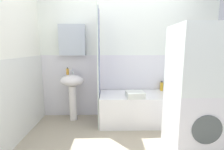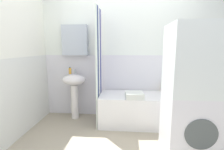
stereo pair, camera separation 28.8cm
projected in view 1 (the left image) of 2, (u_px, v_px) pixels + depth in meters
wall_back_tiled at (119, 58)px, 3.24m from camera, size 3.60×0.18×2.40m
wall_left_tiled at (13, 64)px, 2.31m from camera, size 0.07×1.81×2.40m
sink at (72, 87)px, 3.07m from camera, size 0.44×0.34×0.85m
faucet at (73, 71)px, 3.11m from camera, size 0.03×0.12×0.12m
soap_dispenser at (68, 71)px, 3.08m from camera, size 0.05×0.05×0.14m
bathtub at (143, 108)px, 3.02m from camera, size 1.55×0.65×0.53m
shower_curtain at (99, 68)px, 2.89m from camera, size 0.01×0.65×2.00m
conditioner_bottle at (176, 87)px, 3.21m from camera, size 0.06×0.06×0.16m
lotion_bottle at (170, 87)px, 3.23m from camera, size 0.06×0.06×0.14m
shampoo_bottle at (166, 86)px, 3.20m from camera, size 0.05×0.05×0.19m
body_wash_bottle at (162, 86)px, 3.21m from camera, size 0.06×0.06×0.18m
towel_folded at (135, 95)px, 2.77m from camera, size 0.31×0.28×0.10m
washer_dryer_stack at (196, 91)px, 2.10m from camera, size 0.62×0.60×1.62m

